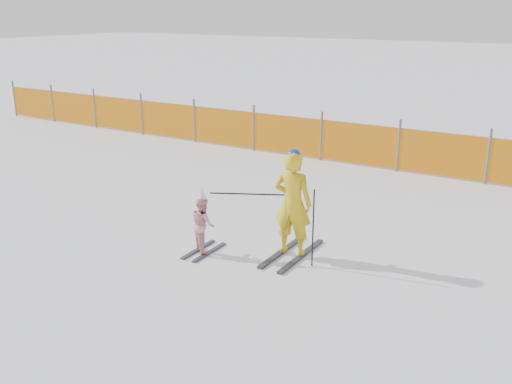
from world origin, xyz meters
The scene contains 5 objects.
ground centered at (0.00, 0.00, 0.00)m, with size 120.00×120.00×0.00m, color white.
adult centered at (0.56, 0.67, 0.86)m, with size 0.65×1.44×1.73m.
child centered at (-0.70, 0.04, 0.49)m, with size 0.55×0.85×1.07m.
ski_poles centered at (0.48, 0.41, 0.80)m, with size 1.62×0.54×1.22m.
safety_fence centered at (-4.89, 6.25, 0.56)m, with size 17.44×0.06×1.25m.
Camera 1 is at (4.35, -6.72, 3.75)m, focal length 40.00 mm.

